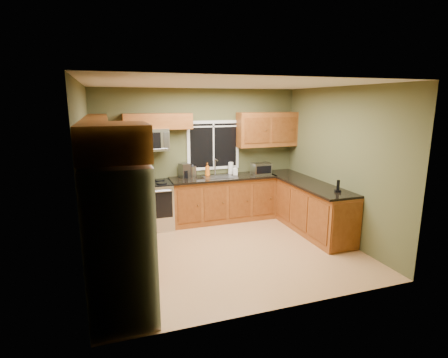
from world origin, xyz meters
TOP-DOWN VIEW (x-y plane):
  - floor at (0.00, 0.00)m, footprint 4.20×4.20m
  - ceiling at (0.00, 0.00)m, footprint 4.20×4.20m
  - back_wall at (0.00, 1.80)m, footprint 4.20×0.00m
  - front_wall at (0.00, -1.80)m, footprint 4.20×0.00m
  - left_wall at (-2.10, 0.00)m, footprint 0.00×3.60m
  - right_wall at (2.10, 0.00)m, footprint 0.00×3.60m
  - window at (0.30, 1.78)m, footprint 1.12×0.03m
  - base_cabinets_left at (-1.80, 0.48)m, footprint 0.60×2.65m
  - countertop_left at (-1.78, 0.48)m, footprint 0.65×2.65m
  - base_cabinets_back at (0.42, 1.50)m, footprint 2.17×0.60m
  - countertop_back at (0.42, 1.48)m, footprint 2.17×0.65m
  - base_cabinets_peninsula at (1.80, 0.54)m, footprint 0.60×2.52m
  - countertop_peninsula at (1.78, 0.55)m, footprint 0.65×2.50m
  - upper_cabinets_left at (-1.94, 0.48)m, footprint 0.33×2.65m
  - upper_cabinets_back_left at (-0.85, 1.64)m, footprint 1.30×0.33m
  - upper_cabinets_back_right at (1.45, 1.64)m, footprint 1.30×0.33m
  - upper_cabinet_over_fridge at (-1.74, -1.30)m, footprint 0.72×0.90m
  - refrigerator at (-1.74, -1.30)m, footprint 0.74×0.90m
  - range at (-1.05, 1.47)m, footprint 0.76×0.69m
  - microwave at (-1.05, 1.61)m, footprint 0.76×0.41m
  - sink at (0.30, 1.49)m, footprint 0.60×0.42m
  - toaster_oven at (1.25, 1.45)m, footprint 0.38×0.30m
  - coffee_maker at (-0.36, 1.64)m, footprint 0.22×0.27m
  - kettle at (-0.18, 1.65)m, footprint 0.19×0.19m
  - paper_towel_roll at (0.65, 1.68)m, footprint 0.12×0.12m
  - soap_bottle_a at (0.12, 1.62)m, footprint 0.14×0.14m
  - soap_bottle_b at (0.70, 1.54)m, footprint 0.11×0.11m
  - soap_bottle_c at (-0.18, 1.70)m, footprint 0.19×0.19m
  - cordless_phone at (1.86, -0.33)m, footprint 0.12×0.12m

SIDE VIEW (x-z plane):
  - floor at x=0.00m, z-range 0.00..0.00m
  - base_cabinets_peninsula at x=1.80m, z-range 0.00..0.90m
  - base_cabinets_left at x=-1.80m, z-range 0.00..0.90m
  - base_cabinets_back at x=0.42m, z-range 0.00..0.90m
  - range at x=-1.05m, z-range 0.00..0.94m
  - refrigerator at x=-1.74m, z-range 0.00..1.80m
  - countertop_left at x=-1.78m, z-range 0.90..0.94m
  - countertop_back at x=0.42m, z-range 0.90..0.94m
  - countertop_peninsula at x=1.78m, z-range 0.90..0.94m
  - sink at x=0.30m, z-range 0.77..1.13m
  - cordless_phone at x=1.86m, z-range 0.90..1.11m
  - soap_bottle_c at x=-0.18m, z-range 0.94..1.12m
  - soap_bottle_b at x=0.70m, z-range 0.94..1.14m
  - toaster_oven at x=1.25m, z-range 0.94..1.18m
  - kettle at x=-0.18m, z-range 0.93..1.20m
  - paper_towel_roll at x=0.65m, z-range 0.93..1.20m
  - coffee_maker at x=-0.36m, z-range 0.93..1.22m
  - soap_bottle_a at x=0.12m, z-range 0.94..1.21m
  - back_wall at x=0.00m, z-range -0.75..3.45m
  - front_wall at x=0.00m, z-range -0.75..3.45m
  - left_wall at x=-2.10m, z-range -0.45..3.15m
  - right_wall at x=2.10m, z-range -0.45..3.15m
  - window at x=0.30m, z-range 1.04..2.06m
  - microwave at x=-1.05m, z-range 1.52..1.94m
  - upper_cabinets_left at x=-1.94m, z-range 1.50..2.22m
  - upper_cabinets_back_right at x=1.45m, z-range 1.50..2.22m
  - upper_cabinet_over_fridge at x=-1.74m, z-range 1.84..2.22m
  - upper_cabinets_back_left at x=-0.85m, z-range 1.92..2.22m
  - ceiling at x=0.00m, z-range 2.70..2.70m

